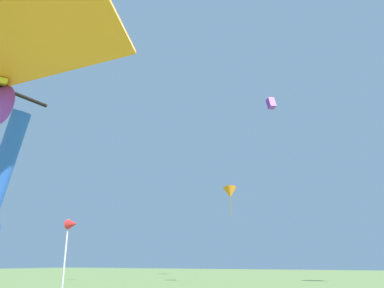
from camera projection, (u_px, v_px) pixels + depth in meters
name	position (u px, v px, depth m)	size (l,w,h in m)	color
distant_kite_purple_mid_left	(271.00, 103.00, 33.00)	(0.98, 0.88, 1.06)	purple
distant_kite_orange_mid_right	(230.00, 193.00, 23.50)	(1.24, 1.26, 1.94)	orange
marker_flag	(71.00, 231.00, 8.96)	(0.30, 0.24, 2.16)	silver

